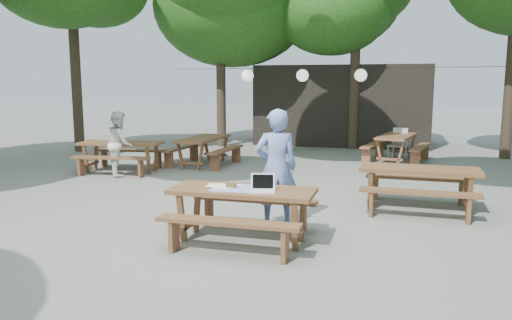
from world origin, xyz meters
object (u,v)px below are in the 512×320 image
object	(u,v)px
main_picnic_table	(243,214)
second_person	(120,143)
plastic_chair	(397,151)
picnic_table_nw	(121,156)
woman	(276,167)

from	to	relation	value
main_picnic_table	second_person	size ratio (longest dim) A/B	1.30
plastic_chair	picnic_table_nw	bearing A→B (deg)	-127.25
second_person	plastic_chair	size ratio (longest dim) A/B	1.71
main_picnic_table	woman	distance (m)	1.10
picnic_table_nw	second_person	world-z (taller)	second_person
main_picnic_table	second_person	world-z (taller)	second_person
second_person	plastic_chair	xyz separation A→B (m)	(6.41, 4.39, -0.51)
plastic_chair	woman	bearing A→B (deg)	-81.92
main_picnic_table	picnic_table_nw	bearing A→B (deg)	135.52
woman	plastic_chair	bearing A→B (deg)	-125.41
picnic_table_nw	woman	world-z (taller)	woman
woman	plastic_chair	xyz separation A→B (m)	(1.85, 7.47, -0.65)
picnic_table_nw	second_person	xyz separation A→B (m)	(0.23, -0.43, 0.38)
main_picnic_table	woman	size ratio (longest dim) A/B	1.10
picnic_table_nw	second_person	bearing A→B (deg)	-69.80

